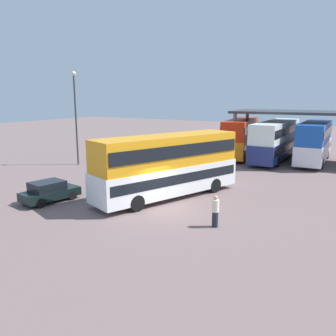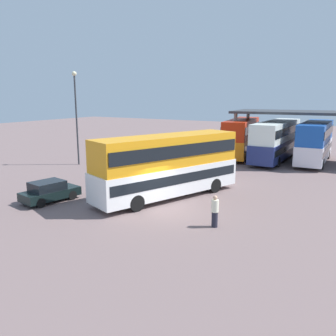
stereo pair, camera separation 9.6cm
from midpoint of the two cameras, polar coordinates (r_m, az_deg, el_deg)
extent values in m
plane|color=#715C5B|center=(20.78, -0.08, -7.09)|extent=(140.00, 140.00, 0.00)
cube|color=white|center=(23.31, 0.12, -1.76)|extent=(6.11, 10.88, 1.83)
cube|color=orange|center=(22.94, 0.12, 2.88)|extent=(5.96, 10.66, 1.99)
cube|color=black|center=(23.26, 0.12, -1.24)|extent=(5.99, 10.50, 0.62)
cube|color=black|center=(22.92, 0.12, 3.13)|extent=(5.99, 10.50, 0.79)
cube|color=black|center=(26.80, 8.94, 0.48)|extent=(2.06, 0.85, 1.10)
cube|color=orange|center=(26.65, 9.00, 2.33)|extent=(1.69, 0.70, 0.36)
cylinder|color=black|center=(26.44, 4.14, -1.88)|extent=(0.61, 1.03, 1.00)
cylinder|color=black|center=(24.86, 7.75, -2.84)|extent=(0.61, 1.03, 1.00)
cylinder|color=black|center=(22.60, -8.29, -4.33)|extent=(0.61, 1.03, 1.00)
cylinder|color=black|center=(20.73, -5.03, -5.73)|extent=(0.61, 1.03, 1.00)
cube|color=black|center=(23.83, -18.51, -4.00)|extent=(2.27, 3.85, 0.55)
cube|color=black|center=(23.60, -18.97, -2.76)|extent=(1.85, 2.23, 0.58)
cylinder|color=black|center=(25.05, -17.16, -3.62)|extent=(0.30, 0.63, 0.60)
cylinder|color=black|center=(23.83, -15.24, -4.29)|extent=(0.30, 0.63, 0.60)
cylinder|color=black|center=(24.00, -21.70, -4.60)|extent=(0.30, 0.63, 0.60)
cylinder|color=black|center=(22.72, -19.93, -5.37)|extent=(0.30, 0.63, 0.60)
cube|color=orange|center=(40.05, 11.86, 3.65)|extent=(4.00, 10.46, 1.82)
cube|color=red|center=(39.83, 11.98, 6.35)|extent=(3.90, 10.25, 1.97)
cube|color=black|center=(40.02, 11.87, 3.96)|extent=(3.97, 10.06, 0.62)
cube|color=black|center=(39.83, 11.98, 6.49)|extent=(3.97, 10.06, 0.79)
cube|color=black|center=(44.96, 13.01, 4.81)|extent=(2.06, 0.42, 1.09)
cube|color=orange|center=(44.87, 13.06, 5.92)|extent=(1.69, 0.35, 0.36)
cylinder|color=black|center=(43.43, 11.13, 3.28)|extent=(0.43, 1.03, 1.00)
cylinder|color=black|center=(43.09, 14.00, 3.09)|extent=(0.43, 1.03, 1.00)
cylinder|color=black|center=(37.30, 9.30, 1.99)|extent=(0.43, 1.03, 1.00)
cylinder|color=black|center=(36.90, 12.62, 1.75)|extent=(0.43, 1.03, 1.00)
cube|color=navy|center=(38.59, 17.21, 3.06)|extent=(2.53, 11.57, 1.79)
cube|color=white|center=(38.37, 17.38, 5.81)|extent=(2.45, 11.34, 1.94)
cube|color=black|center=(38.56, 17.23, 3.38)|extent=(2.56, 11.11, 0.61)
cube|color=black|center=(38.36, 17.39, 5.96)|extent=(2.56, 11.11, 0.78)
cube|color=black|center=(44.10, 19.02, 4.32)|extent=(2.14, 0.10, 1.07)
cube|color=orange|center=(44.01, 19.09, 5.43)|extent=(1.76, 0.08, 0.36)
cylinder|color=black|center=(42.41, 16.82, 2.80)|extent=(0.28, 1.00, 1.00)
cylinder|color=black|center=(41.93, 19.84, 2.51)|extent=(0.28, 1.00, 1.00)
cylinder|color=black|center=(35.58, 13.97, 1.33)|extent=(0.28, 1.00, 1.00)
cylinder|color=black|center=(35.00, 17.54, 0.96)|extent=(0.28, 1.00, 1.00)
cube|color=white|center=(38.51, 22.79, 2.66)|extent=(2.79, 10.21, 1.80)
cube|color=#194DA9|center=(38.29, 23.02, 5.42)|extent=(2.71, 10.00, 1.95)
cube|color=black|center=(38.48, 22.82, 2.97)|extent=(2.81, 9.80, 0.61)
cube|color=black|center=(38.28, 23.03, 5.57)|extent=(2.81, 9.80, 0.78)
cube|color=black|center=(43.42, 23.57, 3.88)|extent=(2.09, 0.17, 1.08)
cube|color=orange|center=(43.33, 23.67, 5.01)|extent=(1.72, 0.14, 0.36)
cylinder|color=black|center=(41.83, 21.70, 2.35)|extent=(0.31, 1.01, 1.00)
cylinder|color=black|center=(41.62, 24.71, 2.07)|extent=(0.31, 1.01, 1.00)
cylinder|color=black|center=(35.68, 20.37, 0.97)|extent=(0.31, 1.01, 1.00)
cylinder|color=black|center=(35.44, 23.90, 0.62)|extent=(0.31, 1.01, 1.00)
cube|color=#33353A|center=(38.59, 25.36, 8.11)|extent=(19.76, 8.08, 0.25)
cylinder|color=#9E9B93|center=(42.59, 12.86, 5.69)|extent=(0.36, 0.36, 4.90)
cylinder|color=#9E9B93|center=(37.42, 10.92, 4.98)|extent=(0.36, 0.36, 4.90)
cylinder|color=#33353A|center=(35.32, -14.59, 7.43)|extent=(0.16, 0.16, 8.59)
sphere|color=beige|center=(35.30, -14.97, 14.64)|extent=(0.44, 0.44, 0.44)
cylinder|color=#262633|center=(18.48, 7.76, -8.30)|extent=(0.32, 0.32, 0.82)
cylinder|color=white|center=(18.24, 7.82, -6.13)|extent=(0.38, 0.38, 0.65)
sphere|color=tan|center=(18.12, 7.86, -4.82)|extent=(0.23, 0.23, 0.23)
camera|label=1|loc=(0.05, -89.88, 0.02)|focal=37.40mm
camera|label=2|loc=(0.05, 90.12, -0.02)|focal=37.40mm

